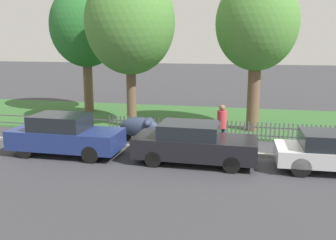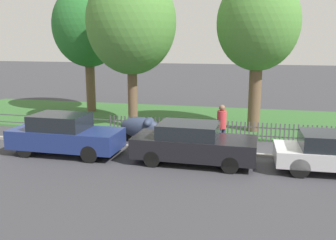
# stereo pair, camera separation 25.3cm
# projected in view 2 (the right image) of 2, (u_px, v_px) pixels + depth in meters

# --- Properties ---
(ground_plane) EXTENTS (120.00, 120.00, 0.00)m
(ground_plane) POSITION_uv_depth(u_px,v_px,m) (270.00, 158.00, 14.11)
(ground_plane) COLOR #38383D
(kerb_stone) EXTENTS (38.81, 0.20, 0.12)m
(kerb_stone) POSITION_uv_depth(u_px,v_px,m) (270.00, 156.00, 14.19)
(kerb_stone) COLOR gray
(kerb_stone) RESTS_ON ground
(grass_strip) EXTENTS (38.81, 8.31, 0.01)m
(grass_strip) POSITION_uv_depth(u_px,v_px,m) (267.00, 122.00, 20.35)
(grass_strip) COLOR #33602D
(grass_strip) RESTS_ON ground
(park_fence) EXTENTS (38.81, 0.05, 0.86)m
(park_fence) POSITION_uv_depth(u_px,v_px,m) (269.00, 132.00, 16.32)
(park_fence) COLOR #4C4C51
(park_fence) RESTS_ON ground
(parked_car_silver_hatchback) EXTENTS (4.30, 1.74, 1.58)m
(parked_car_silver_hatchback) POSITION_uv_depth(u_px,v_px,m) (65.00, 134.00, 14.50)
(parked_car_silver_hatchback) COLOR navy
(parked_car_silver_hatchback) RESTS_ON ground
(parked_car_black_saloon) EXTENTS (4.39, 1.83, 1.47)m
(parked_car_black_saloon) POSITION_uv_depth(u_px,v_px,m) (193.00, 143.00, 13.43)
(parked_car_black_saloon) COLOR black
(parked_car_black_saloon) RESTS_ON ground
(parked_car_navy_estate) EXTENTS (3.96, 1.88, 1.34)m
(parked_car_navy_estate) POSITION_uv_depth(u_px,v_px,m) (334.00, 152.00, 12.48)
(parked_car_navy_estate) COLOR #BCBCC1
(parked_car_navy_estate) RESTS_ON ground
(covered_motorcycle) EXTENTS (1.91, 0.85, 1.11)m
(covered_motorcycle) POSITION_uv_depth(u_px,v_px,m) (141.00, 127.00, 16.27)
(covered_motorcycle) COLOR black
(covered_motorcycle) RESTS_ON ground
(tree_nearest_kerb) EXTENTS (4.27, 4.27, 7.69)m
(tree_nearest_kerb) POSITION_uv_depth(u_px,v_px,m) (88.00, 27.00, 22.56)
(tree_nearest_kerb) COLOR brown
(tree_nearest_kerb) RESTS_ON ground
(tree_behind_motorcycle) EXTENTS (4.40, 4.40, 7.76)m
(tree_behind_motorcycle) POSITION_uv_depth(u_px,v_px,m) (131.00, 23.00, 18.23)
(tree_behind_motorcycle) COLOR brown
(tree_behind_motorcycle) RESTS_ON ground
(tree_mid_park) EXTENTS (3.86, 3.86, 7.38)m
(tree_mid_park) POSITION_uv_depth(u_px,v_px,m) (258.00, 24.00, 17.39)
(tree_mid_park) COLOR brown
(tree_mid_park) RESTS_ON ground
(pedestrian_near_fence) EXTENTS (0.53, 0.53, 1.86)m
(pedestrian_near_fence) POSITION_uv_depth(u_px,v_px,m) (222.00, 125.00, 14.97)
(pedestrian_near_fence) COLOR #2D3351
(pedestrian_near_fence) RESTS_ON ground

